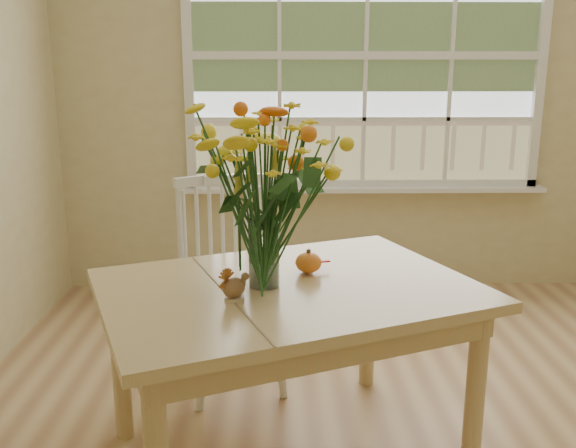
{
  "coord_description": "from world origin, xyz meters",
  "views": [
    {
      "loc": [
        -0.57,
        -1.79,
        1.44
      ],
      "look_at": [
        -0.53,
        0.31,
        0.92
      ],
      "focal_mm": 38.0,
      "sensor_mm": 36.0,
      "label": 1
    }
  ],
  "objects": [
    {
      "name": "wall_back",
      "position": [
        0.0,
        2.25,
        1.35
      ],
      "size": [
        4.0,
        0.02,
        2.7
      ],
      "primitive_type": "cube",
      "color": "tan",
      "rests_on": "floor"
    },
    {
      "name": "turkey_figurine",
      "position": [
        -0.72,
        0.14,
        0.74
      ],
      "size": [
        0.1,
        0.1,
        0.11
      ],
      "rotation": [
        0.0,
        0.0,
        0.79
      ],
      "color": "#CCB78C",
      "rests_on": "dining_table"
    },
    {
      "name": "window",
      "position": [
        0.0,
        2.21,
        1.53
      ],
      "size": [
        2.42,
        0.12,
        1.74
      ],
      "color": "silver",
      "rests_on": "wall_back"
    },
    {
      "name": "windsor_chair",
      "position": [
        -0.8,
        0.92,
        0.54
      ],
      "size": [
        0.55,
        0.54,
        0.96
      ],
      "rotation": [
        0.0,
        0.0,
        0.3
      ],
      "color": "white",
      "rests_on": "floor"
    },
    {
      "name": "flower_vase",
      "position": [
        -0.62,
        0.28,
        1.07
      ],
      "size": [
        0.52,
        0.52,
        0.62
      ],
      "color": "white",
      "rests_on": "dining_table"
    },
    {
      "name": "dark_gourd",
      "position": [
        -0.46,
        0.44,
        0.73
      ],
      "size": [
        0.13,
        0.12,
        0.06
      ],
      "color": "#38160F",
      "rests_on": "dining_table"
    },
    {
      "name": "dining_table",
      "position": [
        -0.53,
        0.29,
        0.61
      ],
      "size": [
        1.56,
        1.35,
        0.7
      ],
      "rotation": [
        0.0,
        0.0,
        0.38
      ],
      "color": "tan",
      "rests_on": "floor"
    },
    {
      "name": "pumpkin",
      "position": [
        -0.45,
        0.41,
        0.74
      ],
      "size": [
        0.1,
        0.1,
        0.08
      ],
      "primitive_type": "ellipsoid",
      "color": "orange",
      "rests_on": "dining_table"
    }
  ]
}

